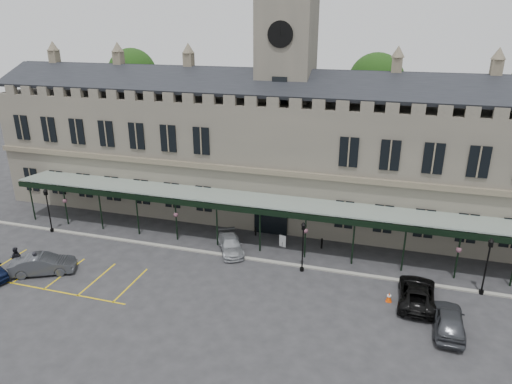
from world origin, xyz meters
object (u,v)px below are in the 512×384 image
(car_taxi, at_px, (230,245))
(car_left_b, at_px, (43,264))
(lamp_post_left, at_px, (48,206))
(traffic_cone, at_px, (389,297))
(person_b, at_px, (16,258))
(car_right_a, at_px, (449,320))
(clock_tower, at_px, (286,88))
(lamp_post_mid, at_px, (303,242))
(person_a, at_px, (37,263))
(lamp_post_right, at_px, (487,261))
(station_building, at_px, (284,155))
(sign_board, at_px, (283,241))
(car_van, at_px, (417,293))

(car_taxi, bearing_deg, car_left_b, -178.28)
(lamp_post_left, height_order, traffic_cone, lamp_post_left)
(car_taxi, bearing_deg, person_b, 177.01)
(car_left_b, relative_size, car_right_a, 1.03)
(clock_tower, xyz_separation_m, car_left_b, (-15.61, -17.42, -12.30))
(lamp_post_mid, relative_size, person_a, 2.30)
(lamp_post_left, height_order, car_taxi, lamp_post_left)
(lamp_post_right, relative_size, car_left_b, 0.94)
(traffic_cone, bearing_deg, car_right_a, -32.33)
(station_building, xyz_separation_m, clock_tower, (0.00, 0.09, 6.64))
(lamp_post_mid, bearing_deg, lamp_post_left, 179.02)
(clock_tower, xyz_separation_m, car_right_a, (14.89, -15.98, -12.30))
(sign_board, bearing_deg, car_taxi, -135.47)
(lamp_post_mid, relative_size, car_taxi, 0.96)
(clock_tower, distance_m, traffic_cone, 21.71)
(car_van, height_order, person_a, person_a)
(lamp_post_mid, xyz_separation_m, person_b, (-22.54, -6.20, -1.66))
(car_taxi, xyz_separation_m, person_a, (-13.59, -7.99, 0.29))
(car_left_b, relative_size, car_taxi, 1.07)
(lamp_post_left, xyz_separation_m, car_left_b, (4.75, -6.71, -1.84))
(clock_tower, relative_size, car_van, 4.57)
(station_building, xyz_separation_m, lamp_post_left, (-20.37, -10.62, -3.82))
(lamp_post_left, xyz_separation_m, person_a, (4.32, -6.89, -1.69))
(sign_board, bearing_deg, person_b, -136.60)
(lamp_post_mid, bearing_deg, car_right_a, -24.49)
(lamp_post_right, relative_size, sign_board, 4.15)
(station_building, height_order, car_left_b, station_building)
(lamp_post_right, xyz_separation_m, car_van, (-4.70, -2.52, -1.99))
(lamp_post_right, height_order, person_b, lamp_post_right)
(clock_tower, xyz_separation_m, traffic_cone, (11.12, -13.60, -12.76))
(clock_tower, bearing_deg, lamp_post_left, -152.26)
(car_left_b, bearing_deg, person_b, 61.49)
(car_van, bearing_deg, station_building, -43.47)
(car_left_b, distance_m, person_a, 0.49)
(car_van, bearing_deg, clock_tower, -43.66)
(lamp_post_right, bearing_deg, person_b, -169.42)
(car_right_a, bearing_deg, lamp_post_left, -7.04)
(car_van, xyz_separation_m, car_right_a, (1.89, -2.86, 0.06))
(lamp_post_left, xyz_separation_m, traffic_cone, (31.48, -2.89, -2.30))
(car_right_a, bearing_deg, lamp_post_mid, -23.02)
(sign_board, xyz_separation_m, car_right_a, (13.16, -8.55, 0.27))
(clock_tower, height_order, lamp_post_left, clock_tower)
(clock_tower, bearing_deg, traffic_cone, -50.73)
(car_taxi, bearing_deg, station_building, 46.53)
(car_van, relative_size, person_b, 2.91)
(station_building, distance_m, person_a, 24.38)
(person_a, bearing_deg, sign_board, -28.13)
(traffic_cone, bearing_deg, car_van, 14.05)
(clock_tower, height_order, person_b, clock_tower)
(lamp_post_right, bearing_deg, lamp_post_left, -179.84)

